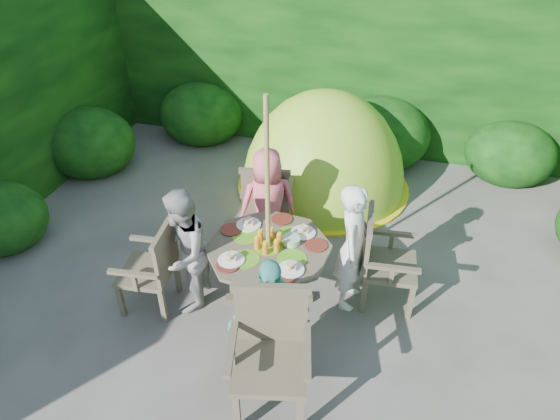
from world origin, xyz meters
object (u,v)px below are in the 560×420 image
(garden_chair_right, at_px, (382,259))
(child_left, at_px, (183,252))
(patio_table, at_px, (269,255))
(dome_tent, at_px, (323,186))
(garden_chair_left, at_px, (154,267))
(garden_chair_front, at_px, (270,350))
(child_front, at_px, (269,318))
(garden_chair_back, at_px, (267,199))
(child_right, at_px, (353,247))
(child_back, at_px, (268,204))
(parasol_pole, at_px, (268,212))

(garden_chair_right, bearing_deg, child_left, 102.26)
(patio_table, distance_m, child_left, 0.81)
(patio_table, height_order, garden_chair_right, garden_chair_right)
(patio_table, xyz_separation_m, dome_tent, (0.07, 2.29, -0.59))
(garden_chair_left, xyz_separation_m, garden_chair_front, (1.37, -0.70, 0.06))
(child_front, xyz_separation_m, dome_tent, (-0.16, 3.06, -0.60))
(garden_chair_front, relative_size, child_front, 0.86)
(child_front, bearing_deg, garden_chair_back, 71.03)
(child_right, bearing_deg, child_back, 63.84)
(child_left, xyz_separation_m, child_front, (1.00, -0.53, -0.05))
(child_front, height_order, dome_tent, dome_tent)
(child_right, bearing_deg, garden_chair_left, 109.29)
(parasol_pole, distance_m, garden_chair_back, 1.25)
(child_back, distance_m, child_front, 1.60)
(garden_chair_right, distance_m, child_right, 0.34)
(garden_chair_left, bearing_deg, child_right, 101.11)
(garden_chair_back, relative_size, child_right, 0.70)
(garden_chair_back, bearing_deg, patio_table, 98.59)
(child_back, bearing_deg, dome_tent, -130.77)
(garden_chair_right, xyz_separation_m, garden_chair_front, (-0.72, -1.38, 0.04))
(child_back, bearing_deg, garden_chair_right, 132.39)
(patio_table, xyz_separation_m, garden_chair_front, (0.32, -1.04, -0.04))
(patio_table, height_order, parasol_pole, parasol_pole)
(parasol_pole, bearing_deg, child_right, 17.12)
(garden_chair_front, distance_m, child_right, 1.35)
(parasol_pole, relative_size, child_right, 1.63)
(parasol_pole, relative_size, child_left, 1.69)
(child_left, distance_m, dome_tent, 2.74)
(garden_chair_left, relative_size, child_left, 0.70)
(patio_table, height_order, child_front, child_front)
(garden_chair_back, relative_size, dome_tent, 0.35)
(garden_chair_right, relative_size, child_back, 0.75)
(child_front, bearing_deg, patio_table, 70.40)
(garden_chair_front, bearing_deg, child_front, 95.04)
(garden_chair_right, relative_size, child_right, 0.71)
(patio_table, bearing_deg, garden_chair_right, 17.98)
(parasol_pole, distance_m, child_back, 0.92)
(garden_chair_front, xyz_separation_m, child_back, (-0.56, 1.80, 0.09))
(parasol_pole, xyz_separation_m, child_right, (0.76, 0.24, -0.43))
(child_back, height_order, child_front, child_back)
(parasol_pole, bearing_deg, child_left, -162.88)
(garden_chair_left, bearing_deg, garden_chair_back, 146.26)
(parasol_pole, relative_size, garden_chair_right, 2.30)
(child_left, bearing_deg, garden_chair_right, 98.66)
(parasol_pole, xyz_separation_m, child_back, (-0.24, 0.76, -0.46))
(garden_chair_left, height_order, child_back, child_back)
(parasol_pole, xyz_separation_m, garden_chair_front, (0.33, -1.04, -0.55))
(parasol_pole, bearing_deg, garden_chair_left, -162.10)
(child_front, bearing_deg, garden_chair_right, 17.38)
(child_right, xyz_separation_m, child_left, (-1.53, -0.47, -0.02))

